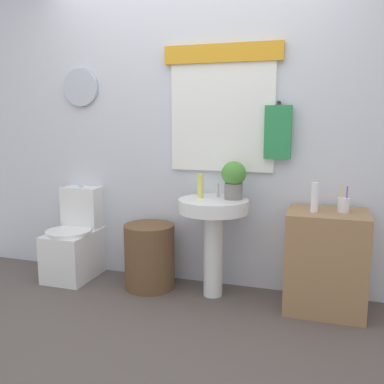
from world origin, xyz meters
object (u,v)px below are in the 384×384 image
at_px(lotion_bottle, 315,197).
at_px(toilet, 75,243).
at_px(wooden_cabinet, 326,261).
at_px(soap_bottle, 200,186).
at_px(potted_plant, 234,178).
at_px(pedestal_sink, 213,223).
at_px(laundry_hamper, 150,256).
at_px(toothbrush_cup, 344,205).

bearing_deg(lotion_bottle, toilet, 177.84).
distance_m(wooden_cabinet, soap_bottle, 1.08).
distance_m(wooden_cabinet, potted_plant, 0.90).
bearing_deg(pedestal_sink, laundry_hamper, -180.00).
height_order(wooden_cabinet, lotion_bottle, lotion_bottle).
distance_m(soap_bottle, potted_plant, 0.27).
relative_size(laundry_hamper, wooden_cabinet, 0.73).
bearing_deg(lotion_bottle, wooden_cabinet, 22.40).
bearing_deg(potted_plant, toilet, -178.99).
xyz_separation_m(pedestal_sink, toothbrush_cup, (0.93, 0.02, 0.19)).
distance_m(soap_bottle, toothbrush_cup, 1.06).
relative_size(toilet, soap_bottle, 4.36).
bearing_deg(lotion_bottle, potted_plant, 170.53).
bearing_deg(lotion_bottle, toothbrush_cup, 17.16).
height_order(potted_plant, toothbrush_cup, potted_plant).
height_order(laundry_hamper, lotion_bottle, lotion_bottle).
height_order(potted_plant, lotion_bottle, potted_plant).
bearing_deg(potted_plant, wooden_cabinet, -4.92).
distance_m(potted_plant, lotion_bottle, 0.62).
bearing_deg(wooden_cabinet, pedestal_sink, 180.00).
relative_size(laundry_hamper, toothbrush_cup, 2.86).
relative_size(toilet, pedestal_sink, 1.03).
height_order(laundry_hamper, soap_bottle, soap_bottle).
distance_m(soap_bottle, lotion_bottle, 0.86).
bearing_deg(toothbrush_cup, lotion_bottle, -162.84).
relative_size(pedestal_sink, toothbrush_cup, 4.15).
height_order(toilet, wooden_cabinet, toilet).
bearing_deg(pedestal_sink, wooden_cabinet, -0.00).
height_order(toilet, potted_plant, potted_plant).
xyz_separation_m(laundry_hamper, soap_bottle, (0.42, 0.05, 0.60)).
bearing_deg(wooden_cabinet, soap_bottle, 177.01).
bearing_deg(toilet, lotion_bottle, -2.16).
height_order(wooden_cabinet, soap_bottle, soap_bottle).
distance_m(toilet, wooden_cabinet, 2.10).
distance_m(laundry_hamper, wooden_cabinet, 1.38).
xyz_separation_m(pedestal_sink, soap_bottle, (-0.12, 0.05, 0.27)).
xyz_separation_m(soap_bottle, potted_plant, (0.26, 0.01, 0.07)).
bearing_deg(potted_plant, laundry_hamper, -174.94).
bearing_deg(toilet, wooden_cabinet, -0.97).
bearing_deg(wooden_cabinet, toilet, 179.03).
height_order(lotion_bottle, toothbrush_cup, lotion_bottle).
xyz_separation_m(wooden_cabinet, toothbrush_cup, (0.10, 0.02, 0.42)).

